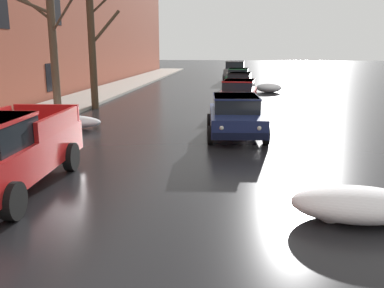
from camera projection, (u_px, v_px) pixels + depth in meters
The scene contains 12 objects.
left_sidewalk_slab at pixel (37, 115), 18.81m from camera, with size 3.17×80.00×0.14m, color #A8A399.
snow_bank_near_corner_left at pixel (60, 121), 16.06m from camera, with size 3.07×1.05×0.62m.
snow_bank_along_left_kerb at pixel (269, 88), 28.63m from camera, with size 1.72×1.47×0.65m.
snow_bank_mid_block_left at pixel (45, 124), 15.21m from camera, with size 2.49×1.36×0.67m.
snow_bank_near_corner_right at pixel (355, 205), 7.54m from camera, with size 2.34×1.32×0.59m.
bare_tree_mid_block at pixel (51, 39), 16.19m from camera, with size 3.62×2.49×6.39m.
bare_tree_far_down_block at pixel (92, 35), 20.47m from camera, with size 3.54×1.85×7.20m.
sedan_darkblue_parked_kerbside_close at pixel (236, 115), 14.58m from camera, with size 2.21×4.17×1.42m.
sedan_red_parked_kerbside_mid at pixel (238, 93), 21.44m from camera, with size 2.23×4.33×1.42m.
sedan_black_parked_far_down_block at pixel (240, 83), 27.41m from camera, with size 2.13×4.29×1.42m.
sedan_green_queued_behind_truck at pixel (238, 77), 32.91m from camera, with size 2.12×4.23×1.42m.
suv_grey_at_far_intersection at pixel (235, 70), 38.68m from camera, with size 2.23×4.68×1.82m.
Camera 1 is at (2.49, 0.25, 3.09)m, focal length 38.75 mm.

